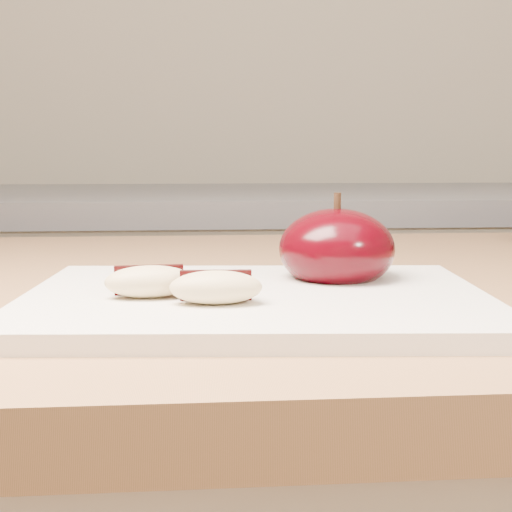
{
  "coord_description": "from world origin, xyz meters",
  "views": [
    {
      "loc": [
        -0.12,
        -0.12,
        1.01
      ],
      "look_at": [
        -0.08,
        0.36,
        0.94
      ],
      "focal_mm": 50.0,
      "sensor_mm": 36.0,
      "label": 1
    }
  ],
  "objects": [
    {
      "name": "apple_half",
      "position": [
        -0.01,
        0.42,
        0.93
      ],
      "size": [
        0.1,
        0.1,
        0.07
      ],
      "rotation": [
        0.0,
        0.0,
        -0.18
      ],
      "color": "black",
      "rests_on": "cutting_board"
    },
    {
      "name": "back_cabinet",
      "position": [
        0.0,
        1.2,
        0.47
      ],
      "size": [
        2.4,
        0.62,
        0.94
      ],
      "color": "silver",
      "rests_on": "ground"
    },
    {
      "name": "apple_wedge_b",
      "position": [
        -0.11,
        0.33,
        0.92
      ],
      "size": [
        0.06,
        0.03,
        0.02
      ],
      "rotation": [
        0.0,
        0.0,
        -0.03
      ],
      "color": "#D3BB85",
      "rests_on": "cutting_board"
    },
    {
      "name": "apple_wedge_a",
      "position": [
        -0.15,
        0.35,
        0.92
      ],
      "size": [
        0.06,
        0.03,
        0.02
      ],
      "rotation": [
        0.0,
        0.0,
        0.09
      ],
      "color": "#D3BB85",
      "rests_on": "cutting_board"
    },
    {
      "name": "cutting_board",
      "position": [
        -0.08,
        0.36,
        0.91
      ],
      "size": [
        0.33,
        0.25,
        0.01
      ],
      "primitive_type": "cube",
      "rotation": [
        0.0,
        0.0,
        -0.07
      ],
      "color": "silver",
      "rests_on": "island_counter"
    }
  ]
}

